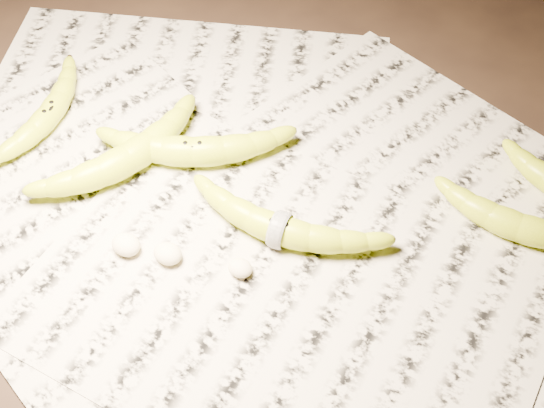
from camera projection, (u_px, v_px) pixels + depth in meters
The scene contains 11 objects.
ground at pixel (262, 225), 0.90m from camera, with size 3.00×3.00×0.00m, color black.
newspaper_patch at pixel (241, 202), 0.92m from camera, with size 0.90×0.70×0.01m, color beige.
banana_left_a at pixel (48, 113), 0.99m from camera, with size 0.18×0.05×0.03m, color #C8DF1B, non-canonical shape.
banana_left_b at pixel (127, 157), 0.93m from camera, with size 0.21×0.07×0.04m, color #C8DF1B, non-canonical shape.
banana_center at pixel (193, 150), 0.94m from camera, with size 0.22×0.06×0.04m, color #C8DF1B, non-canonical shape.
banana_taped at pixel (280, 228), 0.87m from camera, with size 0.22×0.06×0.04m, color #C8DF1B, non-canonical shape.
banana_upper_a at pixel (520, 225), 0.87m from camera, with size 0.18×0.06×0.04m, color #C8DF1B, non-canonical shape.
measuring_tape at pixel (280, 228), 0.87m from camera, with size 0.05×0.05×0.00m, color white.
flesh_chunk_a at pixel (167, 252), 0.86m from camera, with size 0.03×0.03×0.02m, color beige.
flesh_chunk_b at pixel (126, 243), 0.87m from camera, with size 0.04×0.03×0.02m, color beige.
flesh_chunk_c at pixel (240, 266), 0.85m from camera, with size 0.03×0.02×0.02m, color beige.
Camera 1 is at (0.29, -0.46, 0.72)m, focal length 50.00 mm.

